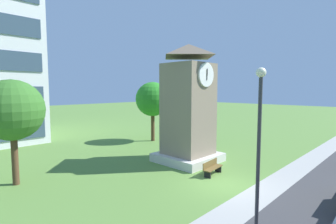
% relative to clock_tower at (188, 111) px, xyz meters
% --- Properties ---
extents(ground_plane, '(160.00, 160.00, 0.00)m').
position_rel_clock_tower_xyz_m(ground_plane, '(-2.27, -4.55, -3.83)').
color(ground_plane, '#567F38').
extents(kerb_strip, '(120.00, 1.60, 0.01)m').
position_rel_clock_tower_xyz_m(kerb_strip, '(-2.27, -6.60, -3.83)').
color(kerb_strip, '#9E9E99').
rests_on(kerb_strip, ground).
extents(clock_tower, '(4.11, 4.11, 8.71)m').
position_rel_clock_tower_xyz_m(clock_tower, '(0.00, 0.00, 0.00)').
color(clock_tower, gray).
rests_on(clock_tower, ground).
extents(park_bench, '(1.84, 0.68, 0.88)m').
position_rel_clock_tower_xyz_m(park_bench, '(-1.32, -3.07, -3.37)').
color(park_bench, brown).
rests_on(park_bench, ground).
extents(street_lamp, '(0.36, 0.36, 6.20)m').
position_rel_clock_tower_xyz_m(street_lamp, '(-5.66, -8.01, -0.01)').
color(street_lamp, '#333338').
rests_on(street_lamp, ground).
extents(tree_by_building, '(3.42, 3.42, 5.98)m').
position_rel_clock_tower_xyz_m(tree_by_building, '(-10.50, 4.04, 0.41)').
color(tree_by_building, '#513823').
rests_on(tree_by_building, ground).
extents(tree_near_tower, '(3.56, 3.56, 6.19)m').
position_rel_clock_tower_xyz_m(tree_near_tower, '(3.36, 7.56, 0.55)').
color(tree_near_tower, '#513823').
rests_on(tree_near_tower, ground).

